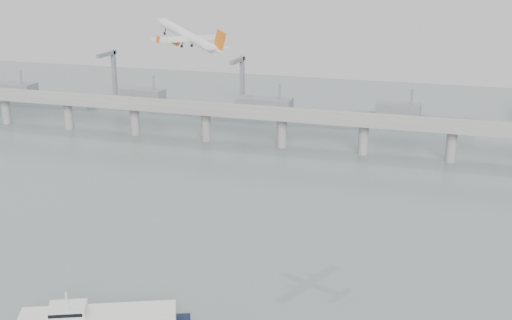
% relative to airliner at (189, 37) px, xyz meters
% --- Properties ---
extents(ground, '(900.00, 900.00, 0.00)m').
position_rel_airliner_xyz_m(ground, '(30.25, -61.87, -82.37)').
color(ground, slate).
rests_on(ground, ground).
extents(bridge, '(800.00, 22.00, 23.90)m').
position_rel_airliner_xyz_m(bridge, '(29.10, 138.13, -64.73)').
color(bridge, gray).
rests_on(bridge, ground).
extents(distant_fleet, '(453.00, 60.90, 40.00)m').
position_rel_airliner_xyz_m(distant_fleet, '(-125.11, 203.21, -76.15)').
color(distant_fleet, slate).
rests_on(distant_fleet, ground).
extents(airliner, '(37.59, 35.38, 14.34)m').
position_rel_airliner_xyz_m(airliner, '(0.00, 0.00, 0.00)').
color(airliner, silver).
rests_on(airliner, ground).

